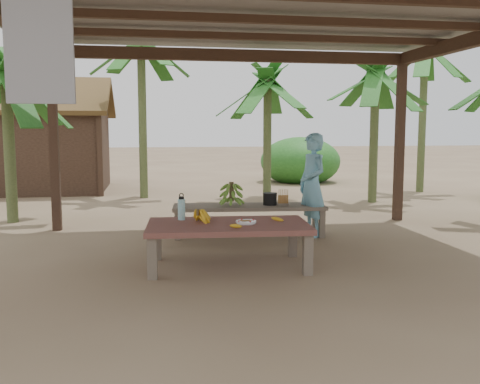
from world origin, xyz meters
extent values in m
plane|color=brown|center=(0.00, 0.00, 0.00)|extent=(80.00, 80.00, 0.00)
cube|color=black|center=(-2.80, 2.30, 1.35)|extent=(0.13, 0.13, 2.70)
cube|color=black|center=(2.80, 2.30, 1.35)|extent=(0.13, 0.13, 2.70)
cube|color=black|center=(0.00, 2.30, 2.70)|extent=(5.80, 0.14, 0.18)
cube|color=black|center=(-2.80, 0.00, 2.70)|extent=(0.14, 4.80, 0.18)
cube|color=slate|center=(0.00, 0.00, 2.92)|extent=(6.60, 5.60, 0.06)
cube|color=slate|center=(-2.10, -2.30, 2.15)|extent=(0.45, 0.05, 0.85)
cube|color=brown|center=(-1.37, -0.69, 0.22)|extent=(0.11, 0.11, 0.44)
cube|color=brown|center=(0.26, -0.81, 0.22)|extent=(0.11, 0.11, 0.44)
cube|color=brown|center=(-1.31, 0.15, 0.22)|extent=(0.11, 0.11, 0.44)
cube|color=brown|center=(0.33, 0.03, 0.22)|extent=(0.11, 0.11, 0.44)
cube|color=maroon|center=(-0.52, -0.33, 0.47)|extent=(1.87, 1.13, 0.06)
cube|color=brown|center=(-1.01, 1.25, 0.20)|extent=(0.09, 0.09, 0.40)
cube|color=brown|center=(1.04, 1.06, 0.20)|extent=(0.09, 0.09, 0.40)
cube|color=brown|center=(-0.96, 1.71, 0.20)|extent=(0.09, 0.09, 0.40)
cube|color=brown|center=(1.09, 1.51, 0.20)|extent=(0.09, 0.09, 0.40)
cube|color=brown|center=(0.04, 1.38, 0.42)|extent=(2.25, 0.81, 0.05)
cylinder|color=white|center=(-0.33, -0.38, 0.51)|extent=(0.21, 0.21, 0.01)
cylinder|color=white|center=(-0.33, -0.38, 0.52)|extent=(0.23, 0.23, 0.02)
cube|color=brown|center=(-0.33, -0.38, 0.53)|extent=(0.13, 0.10, 0.02)
ellipsoid|color=gold|center=(-0.48, -0.62, 0.52)|extent=(0.15, 0.07, 0.04)
ellipsoid|color=gold|center=(0.06, -0.27, 0.52)|extent=(0.15, 0.14, 0.04)
cylinder|color=#3BAAB9|center=(-1.02, 0.00, 0.62)|extent=(0.09, 0.09, 0.24)
cylinder|color=black|center=(-1.02, 0.00, 0.76)|extent=(0.06, 0.06, 0.03)
torus|color=black|center=(-1.02, 0.00, 0.79)|extent=(0.05, 0.01, 0.05)
cylinder|color=black|center=(0.34, 1.36, 0.53)|extent=(0.20, 0.20, 0.17)
imported|color=#71B7D6|center=(0.93, 1.21, 0.75)|extent=(0.47, 0.61, 1.50)
cube|color=black|center=(-4.50, 8.00, 1.00)|extent=(4.00, 3.00, 2.00)
cube|color=brown|center=(-4.50, 7.15, 2.35)|extent=(4.40, 1.73, 1.00)
cube|color=brown|center=(-4.50, 8.85, 2.35)|extent=(4.40, 1.73, 1.00)
cylinder|color=#596638|center=(3.28, 4.46, 1.37)|extent=(0.18, 0.18, 2.74)
cylinder|color=#596638|center=(1.19, 5.34, 1.31)|extent=(0.18, 0.18, 2.62)
cylinder|color=#596638|center=(-1.51, 6.02, 1.77)|extent=(0.18, 0.18, 3.54)
cylinder|color=#596638|center=(-3.65, 3.16, 1.24)|extent=(0.18, 0.18, 2.48)
cylinder|color=#596638|center=(5.23, 6.05, 1.76)|extent=(0.18, 0.18, 3.53)
camera|label=1|loc=(-1.38, -6.18, 1.55)|focal=40.00mm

